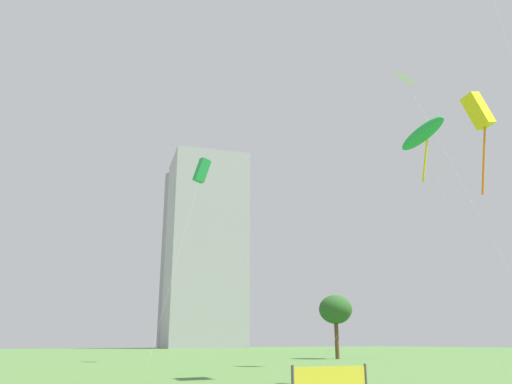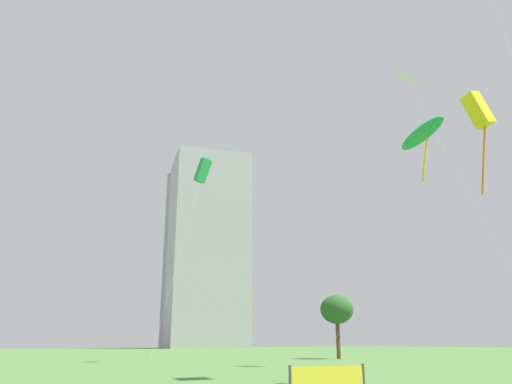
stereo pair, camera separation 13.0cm
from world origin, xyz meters
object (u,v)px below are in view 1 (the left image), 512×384
at_px(kite_flying_2, 478,113).
at_px(kite_flying_4, 407,80).
at_px(park_tree_0, 335,310).
at_px(kite_flying_1, 202,171).
at_px(kite_flying_8, 423,134).
at_px(distant_highrise_0, 206,249).
at_px(distant_highrise_1, 200,255).

xyz_separation_m(kite_flying_2, kite_flying_4, (10.05, 11.97, 10.43)).
relative_size(kite_flying_4, park_tree_0, 3.44).
height_order(kite_flying_1, kite_flying_4, kite_flying_4).
xyz_separation_m(kite_flying_8, park_tree_0, (19.96, 29.25, -5.99)).
height_order(park_tree_0, distant_highrise_0, distant_highrise_0).
height_order(kite_flying_2, park_tree_0, kite_flying_2).
height_order(kite_flying_1, distant_highrise_0, distant_highrise_0).
relative_size(distant_highrise_0, distant_highrise_1, 1.01).
bearing_deg(distant_highrise_1, kite_flying_4, -120.97).
bearing_deg(distant_highrise_0, park_tree_0, -91.87).
bearing_deg(kite_flying_4, distant_highrise_0, 71.23).
bearing_deg(kite_flying_8, park_tree_0, 55.69).
bearing_deg(kite_flying_2, kite_flying_4, 49.97).
bearing_deg(distant_highrise_0, distant_highrise_1, 88.70).
distance_m(kite_flying_2, park_tree_0, 36.34).
distance_m(kite_flying_2, kite_flying_4, 18.79).
height_order(kite_flying_2, distant_highrise_0, distant_highrise_0).
xyz_separation_m(kite_flying_1, park_tree_0, (17.73, 1.34, -12.73)).
xyz_separation_m(kite_flying_2, park_tree_0, (17.85, 30.87, -6.99)).
distance_m(kite_flying_8, distant_highrise_1, 139.65).
bearing_deg(distant_highrise_0, kite_flying_2, -95.16).
distance_m(kite_flying_1, kite_flying_4, 20.71).
relative_size(kite_flying_1, park_tree_0, 2.82).
xyz_separation_m(kite_flying_4, kite_flying_8, (-12.16, -10.35, -11.43)).
bearing_deg(kite_flying_1, distant_highrise_0, 62.81).
xyz_separation_m(kite_flying_1, kite_flying_4, (9.93, -17.56, 4.69)).
distance_m(park_tree_0, distant_highrise_0, 97.56).
bearing_deg(distant_highrise_0, kite_flying_4, -92.66).
height_order(kite_flying_2, kite_flying_4, kite_flying_4).
bearing_deg(kite_flying_8, kite_flying_1, 85.44).
bearing_deg(kite_flying_1, kite_flying_8, -94.56).
relative_size(kite_flying_2, park_tree_0, 1.94).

